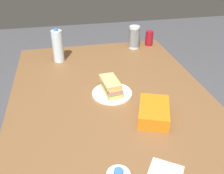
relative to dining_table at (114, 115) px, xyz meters
The scene contains 8 objects.
dining_table is the anchor object (origin of this frame).
paper_plate 0.13m from the dining_table, ahead, with size 0.24×0.24×0.01m, color white.
sandwich 0.17m from the dining_table, ahead, with size 0.19×0.12×0.08m.
soda_can_red 0.96m from the dining_table, 30.45° to the right, with size 0.07×0.07×0.12m, color maroon.
chip_bag 0.25m from the dining_table, 130.82° to the right, with size 0.23×0.15×0.07m, color orange.
water_bottle_tall 0.73m from the dining_table, 23.73° to the left, with size 0.08×0.08×0.25m.
plastic_cup_stack 0.87m from the dining_table, 23.23° to the right, with size 0.08×0.08×0.18m.
paper_napkin 0.52m from the dining_table, 169.42° to the right, with size 0.13×0.13×0.01m, color white.
Camera 1 is at (-1.11, 0.25, 1.56)m, focal length 40.08 mm.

